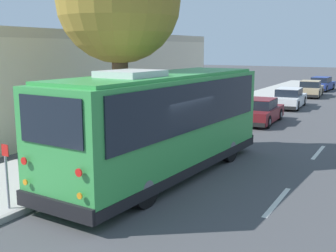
{
  "coord_description": "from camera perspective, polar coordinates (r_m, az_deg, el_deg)",
  "views": [
    {
      "loc": [
        -10.6,
        -6.16,
        3.95
      ],
      "look_at": [
        1.77,
        0.73,
        1.3
      ],
      "focal_mm": 45.0,
      "sensor_mm": 36.0,
      "label": 1
    }
  ],
  "objects": [
    {
      "name": "lane_stripe_ahead",
      "position": [
        17.12,
        19.7,
        -3.37
      ],
      "size": [
        2.4,
        0.14,
        0.01
      ],
      "primitive_type": "cube",
      "color": "silver",
      "rests_on": "ground"
    },
    {
      "name": "curb_strip",
      "position": [
        13.67,
        -6.7,
        -5.94
      ],
      "size": [
        80.0,
        0.14,
        0.15
      ],
      "primitive_type": "cube",
      "color": "#9D9A94",
      "rests_on": "ground"
    },
    {
      "name": "parked_sedan_white",
      "position": [
        29.27,
        16.06,
        3.61
      ],
      "size": [
        4.6,
        1.94,
        1.29
      ],
      "rotation": [
        0.0,
        0.0,
        0.06
      ],
      "color": "silver",
      "rests_on": "ground"
    },
    {
      "name": "building_backdrop",
      "position": [
        24.28,
        -11.6,
        6.16
      ],
      "size": [
        18.98,
        6.45,
        4.71
      ],
      "color": "beige",
      "rests_on": "ground"
    },
    {
      "name": "parked_sedan_maroon",
      "position": [
        22.83,
        12.35,
        1.92
      ],
      "size": [
        4.33,
        1.84,
        1.3
      ],
      "rotation": [
        0.0,
        0.0,
        0.04
      ],
      "color": "maroon",
      "rests_on": "ground"
    },
    {
      "name": "sign_post_far",
      "position": [
        12.0,
        -14.04,
        -4.95
      ],
      "size": [
        0.06,
        0.06,
        1.3
      ],
      "color": "gray",
      "rests_on": "sidewalk_slab"
    },
    {
      "name": "sign_post_near",
      "position": [
        10.72,
        -20.99,
        -6.32
      ],
      "size": [
        0.06,
        0.22,
        1.57
      ],
      "color": "gray",
      "rests_on": "sidewalk_slab"
    },
    {
      "name": "ground_plane",
      "position": [
        12.88,
        -1.02,
        -7.26
      ],
      "size": [
        160.0,
        160.0,
        0.0
      ],
      "primitive_type": "plane",
      "color": "#474749"
    },
    {
      "name": "sidewalk_slab",
      "position": [
        14.83,
        -12.7,
        -4.82
      ],
      "size": [
        80.0,
        3.66,
        0.15
      ],
      "primitive_type": "cube",
      "color": "#B2AFA8",
      "rests_on": "ground"
    },
    {
      "name": "parked_sedan_tan",
      "position": [
        36.42,
        18.72,
        4.76
      ],
      "size": [
        4.41,
        1.98,
        1.3
      ],
      "rotation": [
        0.0,
        0.0,
        0.07
      ],
      "color": "tan",
      "rests_on": "ground"
    },
    {
      "name": "parked_sedan_blue",
      "position": [
        41.97,
        20.04,
        5.35
      ],
      "size": [
        4.54,
        1.96,
        1.26
      ],
      "rotation": [
        0.0,
        0.0,
        -0.07
      ],
      "color": "navy",
      "rests_on": "ground"
    },
    {
      "name": "shuttle_bus",
      "position": [
        12.86,
        -0.63,
        0.91
      ],
      "size": [
        9.23,
        2.91,
        3.34
      ],
      "rotation": [
        0.0,
        0.0,
        -0.06
      ],
      "color": "green",
      "rests_on": "ground"
    },
    {
      "name": "lane_stripe_mid",
      "position": [
        11.47,
        14.59,
        -9.89
      ],
      "size": [
        2.4,
        0.14,
        0.01
      ],
      "primitive_type": "cube",
      "color": "silver",
      "rests_on": "ground"
    }
  ]
}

